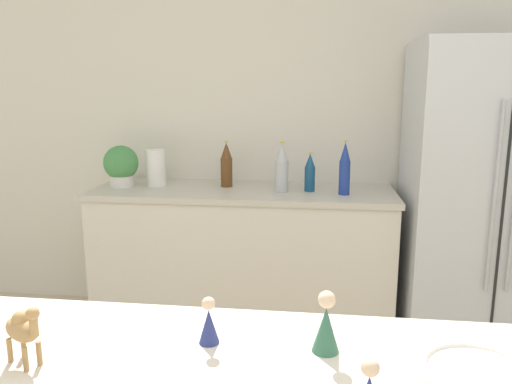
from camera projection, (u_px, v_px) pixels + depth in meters
wall_back at (294, 127)px, 3.31m from camera, size 8.00×0.06×2.55m
back_counter at (243, 258)px, 3.19m from camera, size 1.86×0.63×0.91m
refrigerator at (481, 200)px, 2.87m from camera, size 0.83×0.72×1.78m
potted_plant at (121, 165)px, 3.15m from camera, size 0.22×0.22×0.26m
paper_towel_roll at (156, 168)px, 3.18m from camera, size 0.12×0.12×0.23m
back_bottle_0 at (282, 168)px, 2.99m from camera, size 0.08×0.08×0.30m
back_bottle_1 at (226, 165)px, 3.15m from camera, size 0.07×0.07×0.29m
back_bottle_2 at (310, 173)px, 3.01m from camera, size 0.06×0.06×0.24m
back_bottle_3 at (345, 169)px, 2.91m from camera, size 0.06×0.06×0.32m
fruit_bowl at (481, 380)px, 0.97m from camera, size 0.24×0.24×0.05m
camel_figurine at (23, 328)px, 1.06m from camera, size 0.11×0.09×0.14m
wise_man_figurine_blue at (326, 326)px, 1.12m from camera, size 0.06×0.06×0.14m
wise_man_figurine_crimson at (209, 323)px, 1.16m from camera, size 0.05×0.05×0.11m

